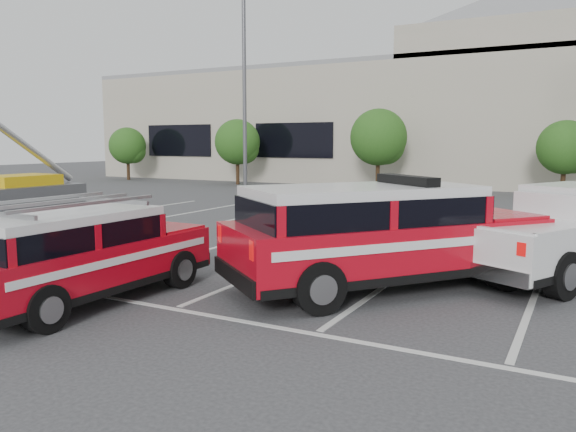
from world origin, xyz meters
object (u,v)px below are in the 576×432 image
tree_far_left (129,147)px  tree_left (239,144)px  tree_mid_left (380,139)px  utility_rig (17,199)px  convention_building (496,116)px  fire_chief_suv (383,243)px  light_pole_left (244,91)px  white_pickup (570,239)px  tree_mid_right (567,149)px  ladder_suv (82,261)px

tree_far_left → tree_left: (10.00, 0.00, 0.27)m
tree_mid_left → utility_rig: 20.20m
convention_building → fire_chief_suv: 31.97m
light_pole_left → white_pickup: bearing=-32.1°
tree_mid_right → ladder_suv: tree_mid_right is taller
tree_mid_left → white_pickup: 21.78m
light_pole_left → utility_rig: (-4.95, -8.34, -4.45)m
white_pickup → utility_rig: size_ratio=1.50×
white_pickup → light_pole_left: bearing=174.7°
convention_building → utility_rig: bearing=-115.0°
tree_far_left → tree_mid_right: 30.00m
light_pole_left → utility_rig: size_ratio=2.34×
convention_building → tree_mid_right: convention_building is taller
tree_mid_right → convention_building: bearing=116.6°
tree_far_left → ladder_suv: tree_far_left is taller
tree_mid_right → utility_rig: bearing=-134.5°
convention_building → fire_chief_suv: size_ratio=9.51×
convention_building → fire_chief_suv: bearing=-85.5°
tree_far_left → fire_chief_suv: bearing=-38.3°
tree_far_left → utility_rig: 22.00m
convention_building → tree_left: size_ratio=13.58×
white_pickup → ladder_suv: size_ratio=1.36×
tree_left → fire_chief_suv: bearing=-51.1°
convention_building → tree_mid_right: bearing=-63.4°
tree_left → tree_mid_right: 20.00m
light_pole_left → fire_chief_suv: light_pole_left is taller
tree_left → tree_mid_left: bearing=0.0°
tree_mid_right → fire_chief_suv: bearing=-96.3°
tree_mid_left → white_pickup: size_ratio=0.74×
convention_building → ladder_suv: convention_building is taller
tree_mid_right → fire_chief_suv: (-2.41, -21.83, -1.60)m
tree_mid_right → ladder_suv: 26.26m
tree_far_left → fire_chief_suv: (27.59, -21.83, -1.60)m
ladder_suv → tree_mid_left: bearing=98.6°
convention_building → white_pickup: (5.71, -28.59, -3.95)m
tree_left → tree_mid_right: (20.00, -0.00, -0.27)m
utility_rig → ladder_suv: bearing=-29.8°
tree_far_left → tree_mid_right: size_ratio=1.00×
tree_mid_right → utility_rig: (-18.04, -18.38, -1.77)m
white_pickup → utility_rig: utility_rig is taller
convention_building → tree_left: bearing=-146.9°
tree_far_left → light_pole_left: light_pole_left is taller
convention_building → light_pole_left: convention_building is taller
white_pickup → utility_rig: bearing=-154.4°
tree_far_left → fire_chief_suv: 35.22m
tree_left → ladder_suv: bearing=-62.5°
fire_chief_suv → white_pickup: fire_chief_suv is taller
tree_mid_right → ladder_suv: (-6.82, -25.30, -1.75)m
tree_mid_left → white_pickup: bearing=-60.1°
convention_building → light_pole_left: bearing=-112.4°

